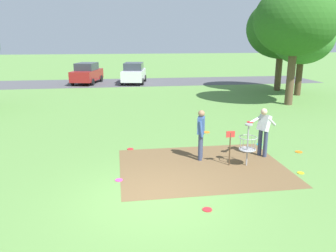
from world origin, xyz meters
TOP-DOWN VIEW (x-y plane):
  - ground_plane at (0.00, 0.00)m, footprint 160.00×160.00m
  - dirt_tee_pad at (1.78, 2.01)m, footprint 5.25×4.05m
  - disc_golf_basket at (3.16, 1.93)m, footprint 0.98×0.58m
  - player_foreground_watching at (1.88, 2.70)m, footprint 0.44×0.50m
  - player_throwing at (4.08, 2.68)m, footprint 1.16×0.52m
  - frisbee_near_basket at (-0.89, 1.34)m, footprint 0.22×0.22m
  - frisbee_by_tee at (4.62, 1.04)m, footprint 0.21×0.21m
  - frisbee_mid_grass at (5.59, 2.85)m, footprint 0.25×0.25m
  - frisbee_far_left at (-0.44, 4.12)m, footprint 0.23×0.23m
  - frisbee_scattered_a at (1.19, -0.73)m, footprint 0.23×0.23m
  - frisbee_scattered_b at (4.54, 3.91)m, footprint 0.22×0.22m
  - tree_near_left at (9.63, 11.28)m, footprint 4.86×4.86m
  - tree_near_right at (11.62, 16.84)m, footprint 5.29×5.29m
  - tree_mid_left at (12.00, 14.47)m, footprint 4.23×4.23m
  - parking_lot_strip at (0.00, 23.42)m, footprint 36.00×6.00m
  - parked_car_leftmost at (-3.44, 23.28)m, footprint 2.76×4.51m
  - parked_car_center_left at (0.73, 22.80)m, footprint 2.50×4.45m

SIDE VIEW (x-z plane):
  - ground_plane at x=0.00m, z-range 0.00..0.00m
  - parking_lot_strip at x=0.00m, z-range 0.00..0.01m
  - dirt_tee_pad at x=1.78m, z-range 0.00..0.01m
  - frisbee_near_basket at x=-0.89m, z-range 0.00..0.02m
  - frisbee_by_tee at x=4.62m, z-range 0.00..0.02m
  - frisbee_mid_grass at x=5.59m, z-range 0.00..0.02m
  - frisbee_far_left at x=-0.44m, z-range 0.00..0.02m
  - frisbee_scattered_a at x=1.19m, z-range 0.00..0.02m
  - frisbee_scattered_b at x=4.54m, z-range 0.00..0.02m
  - disc_golf_basket at x=3.16m, z-range 0.06..1.45m
  - parked_car_leftmost at x=-3.44m, z-range 0.00..1.84m
  - parked_car_center_left at x=0.73m, z-range 0.00..1.84m
  - player_foreground_watching at x=1.88m, z-range 0.11..1.82m
  - player_throwing at x=4.08m, z-range 0.13..1.84m
  - tree_mid_left at x=12.00m, z-range 1.08..6.88m
  - tree_near_right at x=11.62m, z-range 1.20..8.14m
  - tree_near_left at x=9.63m, z-range 1.44..8.52m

